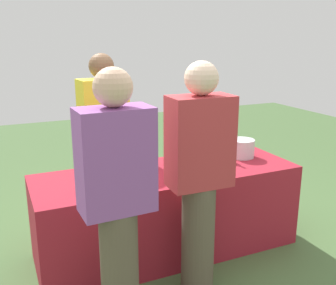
{
  "coord_description": "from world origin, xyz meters",
  "views": [
    {
      "loc": [
        -1.29,
        -2.87,
        1.86
      ],
      "look_at": [
        0.0,
        0.0,
        0.99
      ],
      "focal_mm": 41.89,
      "sensor_mm": 36.0,
      "label": 1
    }
  ],
  "objects_px": {
    "wine_bottle_0": "(113,160)",
    "wine_bottle_3": "(205,147)",
    "wine_bottle_2": "(173,150)",
    "guest_1": "(199,175)",
    "server_pouring": "(105,138)",
    "wine_glass_1": "(97,175)",
    "wine_glass_2": "(137,166)",
    "wine_glass_0": "(83,179)",
    "guest_0": "(117,199)",
    "wine_bottle_1": "(152,154)",
    "ice_bucket": "(242,148)",
    "wine_bottle_4": "(221,147)"
  },
  "relations": [
    {
      "from": "guest_0",
      "to": "guest_1",
      "type": "height_order",
      "value": "guest_1"
    },
    {
      "from": "wine_bottle_3",
      "to": "guest_1",
      "type": "xyz_separation_m",
      "value": [
        -0.48,
        -0.77,
        0.05
      ]
    },
    {
      "from": "wine_bottle_0",
      "to": "wine_bottle_3",
      "type": "xyz_separation_m",
      "value": [
        0.88,
        0.03,
        0.01
      ]
    },
    {
      "from": "wine_bottle_0",
      "to": "wine_glass_1",
      "type": "bearing_deg",
      "value": -131.21
    },
    {
      "from": "wine_bottle_3",
      "to": "wine_bottle_4",
      "type": "distance_m",
      "value": 0.15
    },
    {
      "from": "wine_glass_2",
      "to": "server_pouring",
      "type": "distance_m",
      "value": 0.72
    },
    {
      "from": "wine_bottle_4",
      "to": "wine_glass_2",
      "type": "bearing_deg",
      "value": -168.66
    },
    {
      "from": "wine_bottle_2",
      "to": "guest_1",
      "type": "bearing_deg",
      "value": -102.14
    },
    {
      "from": "wine_bottle_2",
      "to": "wine_bottle_3",
      "type": "bearing_deg",
      "value": -7.93
    },
    {
      "from": "wine_bottle_3",
      "to": "wine_bottle_4",
      "type": "relative_size",
      "value": 1.04
    },
    {
      "from": "wine_bottle_2",
      "to": "guest_1",
      "type": "height_order",
      "value": "guest_1"
    },
    {
      "from": "wine_bottle_1",
      "to": "wine_bottle_3",
      "type": "distance_m",
      "value": 0.52
    },
    {
      "from": "wine_glass_0",
      "to": "ice_bucket",
      "type": "relative_size",
      "value": 0.6
    },
    {
      "from": "wine_bottle_1",
      "to": "ice_bucket",
      "type": "distance_m",
      "value": 0.88
    },
    {
      "from": "server_pouring",
      "to": "guest_1",
      "type": "height_order",
      "value": "server_pouring"
    },
    {
      "from": "wine_bottle_1",
      "to": "wine_glass_1",
      "type": "xyz_separation_m",
      "value": [
        -0.56,
        -0.27,
        -0.02
      ]
    },
    {
      "from": "wine_bottle_3",
      "to": "ice_bucket",
      "type": "distance_m",
      "value": 0.36
    },
    {
      "from": "wine_glass_0",
      "to": "wine_glass_2",
      "type": "height_order",
      "value": "wine_glass_2"
    },
    {
      "from": "server_pouring",
      "to": "ice_bucket",
      "type": "bearing_deg",
      "value": 148.03
    },
    {
      "from": "wine_bottle_0",
      "to": "ice_bucket",
      "type": "height_order",
      "value": "wine_bottle_0"
    },
    {
      "from": "wine_bottle_2",
      "to": "guest_0",
      "type": "relative_size",
      "value": 0.19
    },
    {
      "from": "wine_glass_0",
      "to": "wine_bottle_0",
      "type": "bearing_deg",
      "value": 43.12
    },
    {
      "from": "wine_bottle_1",
      "to": "wine_bottle_2",
      "type": "height_order",
      "value": "wine_bottle_2"
    },
    {
      "from": "wine_glass_1",
      "to": "server_pouring",
      "type": "distance_m",
      "value": 0.79
    },
    {
      "from": "server_pouring",
      "to": "wine_glass_0",
      "type": "bearing_deg",
      "value": 58.27
    },
    {
      "from": "wine_glass_1",
      "to": "wine_glass_2",
      "type": "bearing_deg",
      "value": 3.53
    },
    {
      "from": "wine_glass_1",
      "to": "guest_1",
      "type": "distance_m",
      "value": 0.8
    },
    {
      "from": "ice_bucket",
      "to": "guest_1",
      "type": "bearing_deg",
      "value": -140.2
    },
    {
      "from": "wine_glass_0",
      "to": "wine_glass_2",
      "type": "bearing_deg",
      "value": 11.58
    },
    {
      "from": "wine_bottle_2",
      "to": "wine_bottle_4",
      "type": "height_order",
      "value": "wine_bottle_2"
    },
    {
      "from": "wine_bottle_2",
      "to": "wine_glass_1",
      "type": "height_order",
      "value": "wine_bottle_2"
    },
    {
      "from": "server_pouring",
      "to": "wine_glass_1",
      "type": "bearing_deg",
      "value": 63.95
    },
    {
      "from": "wine_bottle_0",
      "to": "guest_0",
      "type": "xyz_separation_m",
      "value": [
        -0.24,
        -0.89,
        0.05
      ]
    },
    {
      "from": "wine_bottle_3",
      "to": "guest_1",
      "type": "height_order",
      "value": "guest_1"
    },
    {
      "from": "wine_bottle_1",
      "to": "guest_1",
      "type": "bearing_deg",
      "value": -87.04
    },
    {
      "from": "wine_bottle_2",
      "to": "wine_glass_0",
      "type": "xyz_separation_m",
      "value": [
        -0.89,
        -0.37,
        -0.01
      ]
    },
    {
      "from": "ice_bucket",
      "to": "wine_bottle_1",
      "type": "bearing_deg",
      "value": 173.69
    },
    {
      "from": "ice_bucket",
      "to": "guest_1",
      "type": "height_order",
      "value": "guest_1"
    },
    {
      "from": "wine_glass_1",
      "to": "guest_0",
      "type": "distance_m",
      "value": 0.67
    },
    {
      "from": "wine_bottle_2",
      "to": "wine_glass_0",
      "type": "distance_m",
      "value": 0.96
    },
    {
      "from": "wine_glass_1",
      "to": "wine_bottle_4",
      "type": "bearing_deg",
      "value": 9.28
    },
    {
      "from": "wine_bottle_0",
      "to": "server_pouring",
      "type": "bearing_deg",
      "value": 82.62
    },
    {
      "from": "wine_glass_1",
      "to": "wine_bottle_0",
      "type": "bearing_deg",
      "value": 48.79
    },
    {
      "from": "wine_glass_1",
      "to": "guest_0",
      "type": "height_order",
      "value": "guest_0"
    },
    {
      "from": "guest_1",
      "to": "wine_glass_0",
      "type": "bearing_deg",
      "value": 149.39
    },
    {
      "from": "wine_bottle_0",
      "to": "wine_glass_2",
      "type": "distance_m",
      "value": 0.24
    },
    {
      "from": "wine_glass_0",
      "to": "wine_glass_1",
      "type": "xyz_separation_m",
      "value": [
        0.12,
        0.07,
        -0.01
      ]
    },
    {
      "from": "wine_bottle_0",
      "to": "wine_bottle_2",
      "type": "relative_size",
      "value": 0.97
    },
    {
      "from": "server_pouring",
      "to": "guest_0",
      "type": "bearing_deg",
      "value": 71.32
    },
    {
      "from": "wine_glass_2",
      "to": "guest_1",
      "type": "xyz_separation_m",
      "value": [
        0.27,
        -0.54,
        0.06
      ]
    }
  ]
}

